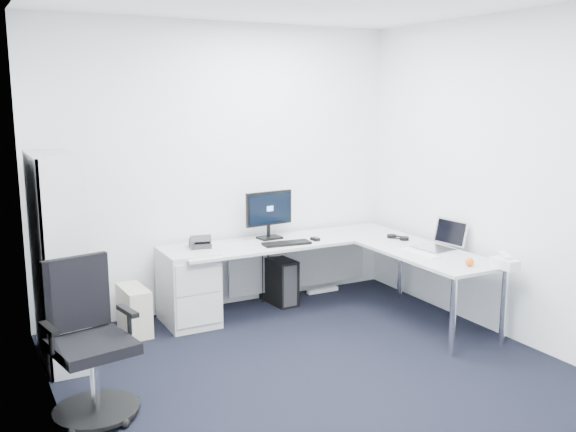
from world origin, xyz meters
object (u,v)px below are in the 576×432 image
l_desk (308,282)px  laptop (434,236)px  bookshelf (58,259)px  task_chair (92,342)px  monitor (270,215)px

l_desk → laptop: 1.21m
bookshelf → task_chair: bookshelf is taller
monitor → laptop: size_ratio=1.35×
l_desk → bookshelf: bearing=178.7°
l_desk → monitor: bearing=110.5°
bookshelf → laptop: bookshelf is taller
task_chair → bookshelf: bearing=80.8°
l_desk → task_chair: bearing=-155.0°
l_desk → task_chair: task_chair is taller
bookshelf → monitor: size_ratio=3.26×
bookshelf → monitor: bookshelf is taller
monitor → laptop: (1.11, -1.08, -0.11)m
task_chair → l_desk: bearing=14.2°
monitor → task_chair: bearing=-148.7°
monitor → laptop: bearing=-49.6°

